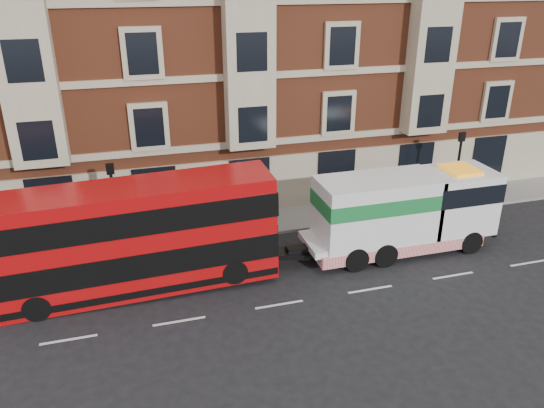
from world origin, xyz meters
The scene contains 8 objects.
ground centered at (0.00, 0.00, 0.00)m, with size 120.00×120.00×0.00m, color black.
sidewalk centered at (0.00, 7.50, 0.07)m, with size 90.00×3.00×0.15m, color slate.
victorian_terrace centered at (0.50, 15.00, 10.07)m, with size 45.00×12.00×20.40m.
lamp_post_west centered at (-6.00, 6.20, 2.68)m, with size 0.35×0.15×4.35m.
lamp_post_east centered at (12.00, 6.20, 2.68)m, with size 0.35×0.15×4.35m.
double_decker_bus centered at (-5.30, 2.80, 2.45)m, with size 11.43×2.62×4.63m.
tow_truck centered at (6.76, 2.80, 2.02)m, with size 9.15×2.70×3.81m.
pedestrian centered at (-8.80, 7.10, 1.01)m, with size 0.62×0.41×1.71m, color #1A1C35.
Camera 1 is at (-5.25, -17.09, 12.23)m, focal length 35.00 mm.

